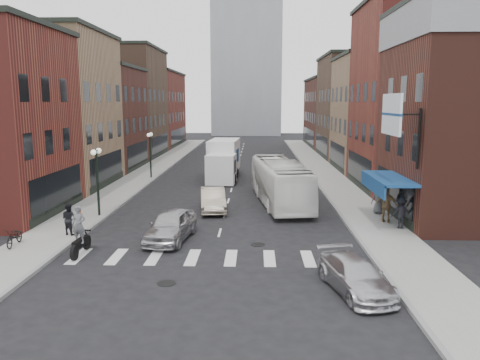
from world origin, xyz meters
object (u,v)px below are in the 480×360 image
at_px(bike_rack, 79,220).
at_px(sedan_left_near, 171,225).
at_px(curb_car, 355,276).
at_px(parked_bicycle, 15,237).
at_px(ped_right_c, 378,200).
at_px(ped_right_a, 401,213).
at_px(ped_right_b, 387,205).
at_px(transit_bus, 280,182).
at_px(ped_left_solo, 69,219).
at_px(streetlamp_near, 97,169).
at_px(billboard_sign, 393,116).
at_px(motorcycle_rider, 80,232).
at_px(sedan_left_far, 213,200).
at_px(box_truck, 223,160).
at_px(streetlamp_far, 150,146).

bearing_deg(bike_rack, sedan_left_near, -18.07).
xyz_separation_m(curb_car, parked_bicycle, (-14.88, 4.54, -0.03)).
height_order(bike_rack, ped_right_c, ped_right_c).
bearing_deg(ped_right_a, ped_right_b, -77.04).
xyz_separation_m(transit_bus, ped_right_a, (6.09, -6.56, -0.50)).
bearing_deg(ped_right_c, ped_left_solo, 20.69).
height_order(streetlamp_near, ped_left_solo, streetlamp_near).
distance_m(bike_rack, ped_right_a, 17.21).
xyz_separation_m(billboard_sign, transit_bus, (-5.08, 7.75, -4.64)).
distance_m(bike_rack, motorcycle_rider, 4.46).
bearing_deg(curb_car, streetlamp_near, 127.20).
relative_size(billboard_sign, sedan_left_near, 0.83).
height_order(motorcycle_rider, sedan_left_far, motorcycle_rider).
bearing_deg(billboard_sign, sedan_left_near, -175.16).
height_order(sedan_left_near, ped_right_c, ped_right_c).
height_order(curb_car, ped_right_b, ped_right_b).
relative_size(transit_bus, sedan_left_near, 2.40).
height_order(billboard_sign, ped_right_b, billboard_sign).
relative_size(box_truck, curb_car, 1.92).
xyz_separation_m(streetlamp_far, transit_bus, (10.91, -9.75, -1.42)).
bearing_deg(ped_left_solo, sedan_left_near, -160.60).
xyz_separation_m(bike_rack, ped_right_c, (16.88, 3.69, 0.45)).
relative_size(streetlamp_near, ped_left_solo, 2.53).
xyz_separation_m(box_truck, motorcycle_rider, (-5.02, -20.93, -0.64)).
relative_size(bike_rack, motorcycle_rider, 0.35).
height_order(ped_right_a, ped_right_c, ped_right_c).
xyz_separation_m(streetlamp_near, motorcycle_rider, (1.42, -6.82, -1.85)).
height_order(streetlamp_far, curb_car, streetlamp_far).
xyz_separation_m(parked_bicycle, ped_right_a, (18.99, 3.70, 0.41)).
distance_m(streetlamp_near, bike_rack, 3.59).
relative_size(box_truck, sedan_left_near, 1.80).
xyz_separation_m(billboard_sign, bike_rack, (-16.19, 0.80, -5.58)).
distance_m(bike_rack, ped_right_b, 16.88).
bearing_deg(sedan_left_near, bike_rack, 169.52).
xyz_separation_m(billboard_sign, ped_right_b, (0.61, 2.42, -4.99)).
height_order(streetlamp_far, parked_bicycle, streetlamp_far).
xyz_separation_m(billboard_sign, curb_car, (-3.10, -7.05, -5.53)).
height_order(box_truck, ped_right_c, box_truck).
distance_m(billboard_sign, parked_bicycle, 18.98).
distance_m(motorcycle_rider, ped_right_b, 16.22).
bearing_deg(parked_bicycle, ped_left_solo, 40.94).
distance_m(sedan_left_far, curb_car, 14.04).
height_order(sedan_left_far, parked_bicycle, sedan_left_far).
relative_size(box_truck, parked_bicycle, 4.91).
height_order(billboard_sign, curb_car, billboard_sign).
xyz_separation_m(sedan_left_near, ped_right_a, (11.92, 2.12, 0.23)).
distance_m(billboard_sign, ped_right_a, 5.37).
xyz_separation_m(curb_car, ped_left_solo, (-13.03, 6.46, 0.36)).
height_order(ped_left_solo, ped_right_a, ped_right_a).
height_order(parked_bicycle, ped_right_a, ped_right_a).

